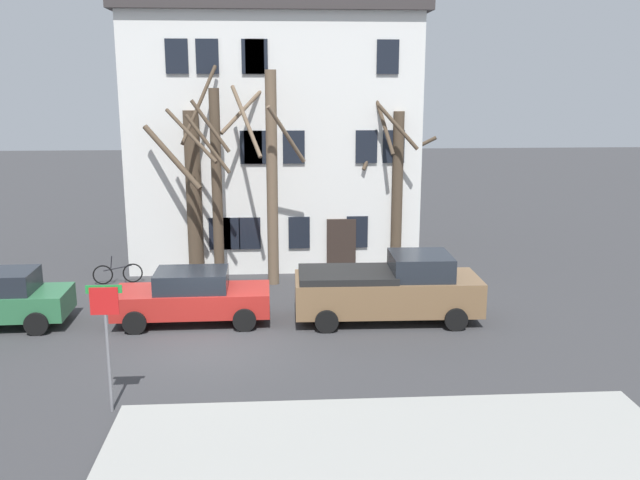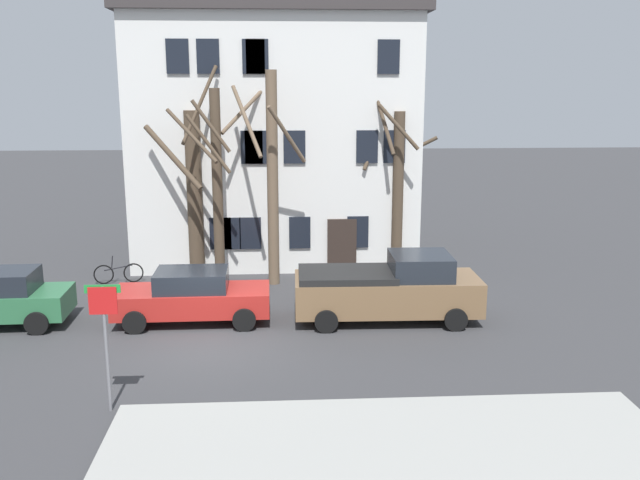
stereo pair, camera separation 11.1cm
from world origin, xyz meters
name	(u,v)px [view 2 (the right image)]	position (x,y,z in m)	size (l,w,h in m)	color
ground_plane	(209,345)	(0.00, 0.00, 0.00)	(120.00, 120.00, 0.00)	#38383A
building_main	(275,111)	(1.84, 11.39, 5.94)	(11.47, 8.70, 11.70)	white
tree_bare_near	(193,187)	(-1.15, 7.11, 3.39)	(2.57, 2.97, 7.11)	#4C3D2D
tree_bare_mid	(215,180)	(-0.22, 5.79, 3.80)	(2.22, 2.86, 7.70)	#4C3D2D
tree_bare_far	(271,173)	(1.71, 6.00, 4.01)	(2.99, 3.18, 7.52)	brown
tree_bare_end	(396,182)	(6.35, 7.29, 3.46)	(3.06, 2.67, 6.81)	#4C3D2D
car_red_sedan	(192,296)	(-0.65, 1.97, 0.81)	(4.64, 2.02, 1.62)	#AD231E
pickup_truck_brown	(389,289)	(5.27, 1.83, 0.99)	(5.59, 2.35, 2.05)	brown
street_sign_pole	(105,324)	(-1.77, -3.79, 2.01)	(0.76, 0.07, 2.88)	slate
bicycle_leaning	(119,273)	(-3.85, 6.37, 0.37)	(1.73, 0.35, 1.03)	black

